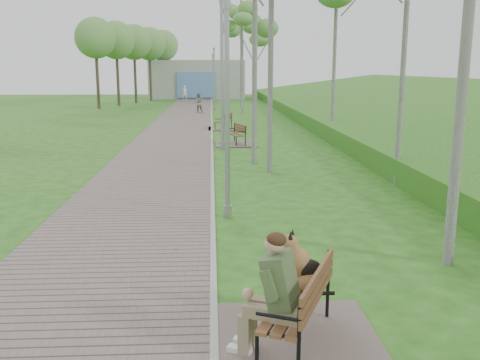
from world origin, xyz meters
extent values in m
plane|color=#275314|center=(0.00, 0.00, 0.00)|extent=(120.00, 120.00, 0.00)
cube|color=#6A5C56|center=(-1.75, 21.50, 0.02)|extent=(3.50, 67.00, 0.04)
cube|color=#999993|center=(0.00, 21.50, 0.03)|extent=(0.10, 67.00, 0.05)
cube|color=#499630|center=(12.00, 20.00, 0.00)|extent=(14.00, 70.00, 1.60)
cube|color=#9E9E99|center=(-1.50, 51.00, 2.00)|extent=(10.00, 5.00, 4.00)
cube|color=#5787C2|center=(-1.50, 48.40, 1.50)|extent=(4.00, 0.20, 2.60)
cube|color=#6A5C56|center=(0.99, -1.86, 0.02)|extent=(1.92, 2.13, 0.04)
cube|color=brown|center=(0.94, -1.86, 0.48)|extent=(1.08, 1.66, 0.04)
cube|color=brown|center=(1.17, -1.96, 0.77)|extent=(0.68, 1.48, 0.35)
cube|color=#6A5C56|center=(1.03, 14.87, 0.02)|extent=(1.72, 1.91, 0.04)
cube|color=brown|center=(0.98, 14.87, 0.43)|extent=(0.83, 1.50, 0.04)
cube|color=brown|center=(1.20, 14.93, 0.69)|extent=(0.46, 1.38, 0.32)
cube|color=#6A5C56|center=(0.66, 20.71, 0.02)|extent=(1.66, 1.85, 0.04)
cube|color=brown|center=(0.61, 20.71, 0.42)|extent=(0.96, 1.43, 0.04)
cube|color=brown|center=(0.81, 20.62, 0.66)|extent=(0.61, 1.27, 0.30)
cylinder|color=gray|center=(0.32, 3.60, 0.13)|extent=(0.18, 0.18, 0.26)
cylinder|color=gray|center=(0.32, 3.60, 2.20)|extent=(0.11, 0.11, 4.39)
cylinder|color=gray|center=(0.32, 3.60, 4.43)|extent=(0.16, 0.16, 0.22)
cylinder|color=gray|center=(0.42, 13.43, 0.17)|extent=(0.23, 0.23, 0.34)
cylinder|color=gray|center=(0.42, 13.43, 2.82)|extent=(0.14, 0.14, 5.65)
cylinder|color=gray|center=(0.22, 33.61, 0.14)|extent=(0.18, 0.18, 0.27)
cylinder|color=gray|center=(0.22, 33.61, 2.26)|extent=(0.11, 0.11, 4.53)
cylinder|color=gray|center=(0.22, 33.61, 4.57)|extent=(0.16, 0.16, 0.23)
cylinder|color=gray|center=(0.16, 41.53, 0.13)|extent=(0.17, 0.17, 0.26)
cylinder|color=gray|center=(0.16, 41.53, 2.13)|extent=(0.10, 0.10, 4.26)
cylinder|color=gray|center=(0.16, 41.53, 4.31)|extent=(0.15, 0.15, 0.21)
imported|color=silver|center=(-2.68, 46.66, 0.74)|extent=(0.61, 0.48, 1.49)
imported|color=gray|center=(-0.95, 31.10, 0.72)|extent=(0.81, 0.70, 1.44)
cylinder|color=silver|center=(1.77, 8.65, 4.48)|extent=(0.18, 0.18, 8.97)
cylinder|color=silver|center=(5.08, 6.63, 3.79)|extent=(0.16, 0.16, 7.58)
cylinder|color=silver|center=(1.43, 10.39, 4.82)|extent=(0.18, 0.18, 9.64)
cylinder|color=silver|center=(5.55, 16.84, 4.57)|extent=(0.20, 0.20, 9.14)
cylinder|color=silver|center=(2.37, 22.85, 3.25)|extent=(0.16, 0.16, 6.50)
ellipsoid|color=#659A4A|center=(2.37, 22.85, 5.33)|extent=(2.31, 2.31, 2.86)
cylinder|color=silver|center=(2.20, 30.80, 3.57)|extent=(0.17, 0.17, 7.15)
ellipsoid|color=#659A4A|center=(2.20, 30.80, 5.86)|extent=(2.47, 2.47, 3.15)
cylinder|color=silver|center=(2.40, 36.09, 4.26)|extent=(0.19, 0.19, 8.52)
ellipsoid|color=#659A4A|center=(2.40, 36.09, 6.99)|extent=(2.69, 2.69, 3.75)
camera|label=1|loc=(0.00, -7.56, 3.16)|focal=40.00mm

